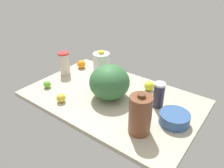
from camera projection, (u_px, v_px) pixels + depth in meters
countertop at (112, 98)px, 154.02cm from camera, size 120.00×76.00×3.00cm
mixing_bowl at (174, 118)px, 126.72cm from camera, size 17.66×17.66×6.67cm
tumbler_cup at (64, 63)px, 179.04cm from camera, size 8.53×8.53×18.95cm
shaker_bottle at (159, 95)px, 138.84cm from camera, size 7.28×7.28×17.16cm
chocolate_milk_jug at (140, 115)px, 116.46cm from camera, size 12.34×12.34×24.59cm
watermelon at (110, 82)px, 146.91cm from camera, size 27.45×27.45×23.62cm
milk_jug at (102, 67)px, 169.70cm from camera, size 12.83×12.83×23.95cm
lime_far_back at (47, 84)px, 162.60cm from camera, size 5.47×5.47×5.47cm
orange_by_jug at (81, 64)px, 191.96cm from camera, size 7.13×7.13×7.13cm
lemon_near_front at (149, 86)px, 158.75cm from camera, size 7.18×7.18×7.18cm
lemon_loose at (61, 98)px, 145.96cm from camera, size 6.14×6.14×6.14cm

